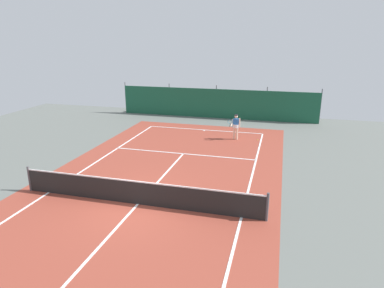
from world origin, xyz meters
The scene contains 8 objects.
ground_plane centered at (0.00, 0.00, 0.00)m, with size 36.00×36.00×0.00m, color slate.
court_surface centered at (0.00, 0.00, 0.00)m, with size 11.02×26.60×0.01m.
tennis_net centered at (0.00, 0.00, 0.51)m, with size 10.12×0.10×1.10m.
back_fence centered at (0.00, 16.48, 0.67)m, with size 16.30×0.98×2.70m.
tennis_player centered at (2.46, 10.11, 0.96)m, with size 0.77×0.72×1.64m.
tennis_ball_near_player centered at (3.90, 10.24, 0.03)m, with size 0.07×0.07×0.07m, color #CCDB33.
tennis_ball_midcourt centered at (3.20, 1.53, 0.03)m, with size 0.07×0.07×0.07m, color #CCDB33.
parked_car centered at (-1.44, 18.89, 0.84)m, with size 2.37×4.38×1.68m.
Camera 1 is at (5.22, -11.21, 6.28)m, focal length 31.75 mm.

